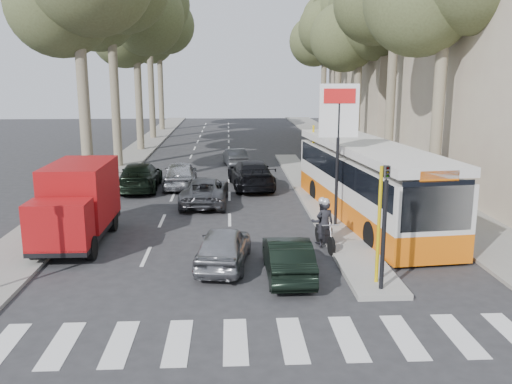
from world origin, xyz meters
TOP-DOWN VIEW (x-y plane):
  - ground at (0.00, 0.00)m, footprint 120.00×120.00m
  - sidewalk_right at (8.60, 25.00)m, footprint 3.20×70.00m
  - median_left at (-8.00, 28.00)m, footprint 2.40×64.00m
  - traffic_island at (3.25, 11.00)m, footprint 1.50×26.00m
  - building_far at (15.50, 34.00)m, footprint 11.00×20.00m
  - billboard at (3.25, 5.00)m, footprint 1.50×12.10m
  - traffic_light_island at (3.25, -1.50)m, footprint 0.16×0.41m
  - tree_l_c at (-7.77, 28.11)m, footprint 7.40×7.20m
  - tree_l_d at (-7.87, 36.11)m, footprint 7.40×7.20m
  - tree_l_e at (-7.97, 44.11)m, footprint 7.40×7.20m
  - tree_r_c at (9.03, 26.11)m, footprint 7.40×7.20m
  - tree_r_d at (9.13, 34.11)m, footprint 7.40×7.20m
  - tree_r_e at (9.23, 42.11)m, footprint 7.40×7.20m
  - silver_hatchback at (-1.10, 0.98)m, footprint 1.99×3.91m
  - dark_hatchback at (0.82, -0.05)m, footprint 1.32×3.69m
  - queue_car_a at (-2.03, 9.37)m, footprint 2.22×4.57m
  - queue_car_b at (0.26, 13.00)m, footprint 2.60×5.33m
  - queue_car_c at (-3.50, 13.27)m, footprint 1.83×4.26m
  - queue_car_d at (-0.50, 20.11)m, footprint 1.70×3.67m
  - queue_car_e at (-5.57, 12.78)m, footprint 2.12×4.97m
  - red_truck at (-6.30, 3.71)m, footprint 2.04×5.29m
  - city_bus at (4.80, 6.39)m, footprint 3.90×12.35m
  - motorcycle at (2.37, 2.78)m, footprint 0.84×2.11m
  - pedestrian_near at (9.52, 11.14)m, footprint 1.23×1.13m
  - pedestrian_far at (9.59, 11.70)m, footprint 1.17×0.85m

SIDE VIEW (x-z plane):
  - ground at x=0.00m, z-range 0.00..0.00m
  - sidewalk_right at x=8.60m, z-range 0.00..0.12m
  - median_left at x=-8.00m, z-range 0.00..0.12m
  - traffic_island at x=3.25m, z-range 0.00..0.16m
  - queue_car_d at x=-0.50m, z-range 0.00..1.16m
  - dark_hatchback at x=0.82m, z-range 0.00..1.21m
  - queue_car_a at x=-2.03m, z-range 0.00..1.25m
  - silver_hatchback at x=-1.10m, z-range 0.00..1.27m
  - queue_car_e at x=-5.57m, z-range 0.00..1.43m
  - queue_car_c at x=-3.50m, z-range 0.00..1.43m
  - queue_car_b at x=0.26m, z-range 0.00..1.49m
  - motorcycle at x=2.37m, z-range -0.08..1.71m
  - pedestrian_far at x=9.59m, z-range 0.12..1.78m
  - pedestrian_near at x=9.52m, z-range 0.12..2.05m
  - red_truck at x=-6.30m, z-range 0.08..2.90m
  - city_bus at x=4.80m, z-range 0.09..3.28m
  - traffic_light_island at x=3.25m, z-range 0.69..4.29m
  - billboard at x=3.25m, z-range 0.90..6.50m
  - building_far at x=15.50m, z-range 0.00..16.00m
  - tree_r_c at x=9.03m, z-range 3.03..16.35m
  - tree_l_c at x=-7.77m, z-range 3.18..16.89m
  - tree_r_e at x=9.23m, z-range 3.33..17.43m
  - tree_l_e at x=-7.97m, z-range 3.48..17.97m
  - tree_r_d at x=9.13m, z-range 3.63..18.51m
  - tree_l_d at x=-7.87m, z-range 3.93..19.59m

